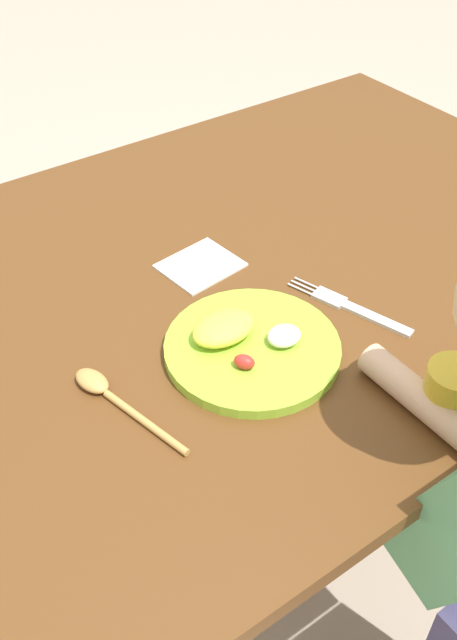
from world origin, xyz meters
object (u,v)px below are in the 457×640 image
plate (249,345)px  drinking_cup (451,392)px  fork (353,308)px  spoon (108,393)px

plate → drinking_cup: drinking_cup is taller
fork → drinking_cup: size_ratio=2.71×
fork → drinking_cup: drinking_cup is taller
fork → spoon: spoon is taller
fork → spoon: size_ratio=1.00×
plate → spoon: plate is taller
plate → spoon: (-0.20, 0.04, -0.01)m
spoon → drinking_cup: bearing=-141.8°
spoon → plate: bearing=-113.6°
plate → fork: size_ratio=1.22×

